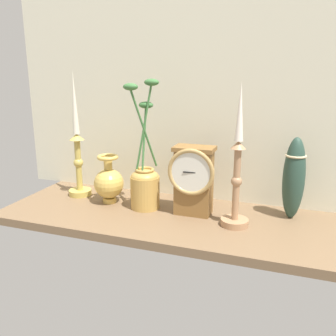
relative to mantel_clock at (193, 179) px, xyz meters
The scene contains 8 objects.
ground_plane 13.47cm from the mantel_clock, 153.42° to the right, with size 100.00×36.00×2.40cm, color brown.
back_wall 27.46cm from the mantel_clock, 110.06° to the left, with size 120.00×2.00×65.00cm, color beige.
mantel_clock is the anchor object (origin of this frame).
candlestick_tall_left 13.80cm from the mantel_clock, 17.32° to the right, with size 7.47×7.47×37.92cm.
candlestick_tall_center 40.53cm from the mantel_clock, behind, with size 7.48×7.48×40.46cm.
brass_vase_bulbous 27.72cm from the mantel_clock, behind, with size 9.28×9.28×15.29cm.
brass_vase_jar 15.16cm from the mantel_clock, behind, with size 9.14×8.94×38.22cm.
tall_ceramic_vase 27.70cm from the mantel_clock, 13.58° to the left, with size 6.00×6.00×23.21cm.
Camera 1 is at (32.17, -94.15, 40.92)cm, focal length 39.47 mm.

